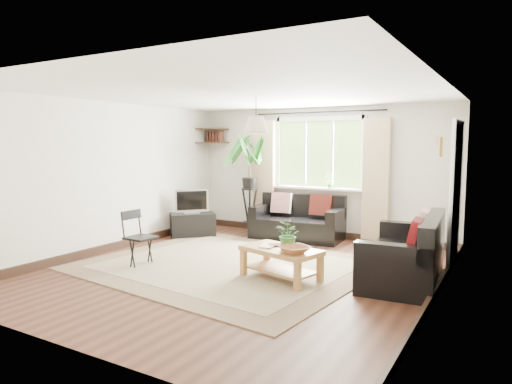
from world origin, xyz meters
The scene contains 24 objects.
floor centered at (0.00, 0.00, 0.00)m, with size 5.50×5.50×0.00m, color black.
ceiling centered at (0.00, 0.00, 2.40)m, with size 5.50×5.50×0.00m, color white.
wall_back centered at (0.00, 2.75, 1.20)m, with size 5.00×0.02×2.40m, color beige.
wall_front centered at (0.00, -2.75, 1.20)m, with size 5.00×0.02×2.40m, color beige.
wall_left centered at (-2.50, 0.00, 1.20)m, with size 0.02×5.50×2.40m, color beige.
wall_right centered at (2.50, 0.00, 1.20)m, with size 0.02×5.50×2.40m, color beige.
rug centered at (-0.31, 0.14, 0.01)m, with size 3.81×3.27×0.02m, color #BDB192.
window centered at (0.00, 2.71, 1.55)m, with size 2.50×0.16×2.16m, color white, non-canonical shape.
door centered at (2.47, 1.70, 1.00)m, with size 0.06×0.96×2.06m, color silver.
corner_shelf centered at (-2.25, 2.50, 1.89)m, with size 0.50×0.50×0.34m, color black, non-canonical shape.
pendant_lamp centered at (0.00, 0.40, 2.05)m, with size 0.36×0.36×0.54m, color beige, non-canonical shape.
wall_sconce centered at (2.43, 0.30, 1.74)m, with size 0.12×0.12×0.28m, color beige, non-canonical shape.
sofa_back centered at (-0.22, 2.29, 0.38)m, with size 1.62×0.81×0.76m, color black, non-canonical shape.
sofa_right centered at (2.01, 0.65, 0.40)m, with size 0.86×1.72×0.81m, color black, non-canonical shape.
coffee_table centered at (0.65, -0.09, 0.21)m, with size 1.01×0.55×0.41m, color brown, non-canonical shape.
table_plant centered at (0.75, -0.07, 0.59)m, with size 0.33×0.28×0.36m, color #30692A.
bowl centered at (0.91, -0.25, 0.46)m, with size 0.35×0.35×0.09m, color #945733.
book_a centered at (0.38, -0.11, 0.42)m, with size 0.17×0.23×0.02m, color silver.
book_b centered at (0.48, 0.07, 0.42)m, with size 0.16×0.21×0.02m, color #513020.
tv_stand centered at (-2.04, 1.54, 0.22)m, with size 0.81×0.45×0.43m, color black.
tv centered at (-2.05, 1.54, 0.67)m, with size 0.62×0.21×0.48m, color #A5A5AA, non-canonical shape.
palm_stand centered at (-1.25, 2.32, 0.95)m, with size 0.74×0.74×1.90m, color black, non-canonical shape.
folding_chair centered at (-1.37, -0.49, 0.39)m, with size 0.41×0.41×0.79m, color black, non-canonical shape.
sill_plant centered at (0.25, 2.63, 1.06)m, with size 0.14×0.10×0.27m, color #2D6023.
Camera 1 is at (3.23, -5.17, 1.74)m, focal length 32.00 mm.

